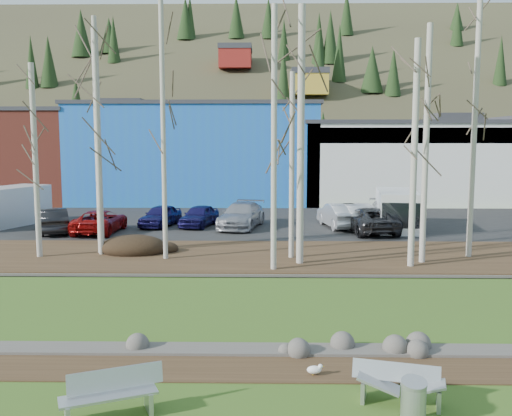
{
  "coord_description": "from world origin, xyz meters",
  "views": [
    {
      "loc": [
        -0.18,
        -10.79,
        5.38
      ],
      "look_at": [
        -0.57,
        12.71,
        2.5
      ],
      "focal_mm": 40.0,
      "sensor_mm": 36.0,
      "label": 1
    }
  ],
  "objects_px": {
    "car_2": "(100,221)",
    "car_8": "(160,216)",
    "bench_intact": "(111,394)",
    "car_7": "(387,214)",
    "car_6": "(368,220)",
    "car_1": "(53,220)",
    "litter_bin": "(413,404)",
    "car_3": "(241,215)",
    "van_white": "(397,210)",
    "bench_damaged": "(399,384)",
    "seagull": "(315,369)",
    "van_grey": "(4,207)",
    "car_9": "(339,215)",
    "car_5": "(354,215)",
    "car_4": "(199,216)"
  },
  "relations": [
    {
      "from": "car_1",
      "to": "car_7",
      "type": "distance_m",
      "value": 19.29
    },
    {
      "from": "car_2",
      "to": "car_6",
      "type": "height_order",
      "value": "car_6"
    },
    {
      "from": "litter_bin",
      "to": "car_9",
      "type": "distance_m",
      "value": 23.21
    },
    {
      "from": "bench_intact",
      "to": "car_2",
      "type": "bearing_deg",
      "value": 83.58
    },
    {
      "from": "car_2",
      "to": "car_7",
      "type": "xyz_separation_m",
      "value": [
        16.47,
        2.51,
        0.11
      ]
    },
    {
      "from": "bench_damaged",
      "to": "seagull",
      "type": "relative_size",
      "value": 4.6
    },
    {
      "from": "car_2",
      "to": "car_6",
      "type": "bearing_deg",
      "value": -175.75
    },
    {
      "from": "bench_intact",
      "to": "car_6",
      "type": "distance_m",
      "value": 22.93
    },
    {
      "from": "car_1",
      "to": "litter_bin",
      "type": "bearing_deg",
      "value": 100.76
    },
    {
      "from": "car_7",
      "to": "bench_damaged",
      "type": "bearing_deg",
      "value": -94.41
    },
    {
      "from": "van_white",
      "to": "car_7",
      "type": "bearing_deg",
      "value": 115.2
    },
    {
      "from": "car_4",
      "to": "van_grey",
      "type": "bearing_deg",
      "value": -165.21
    },
    {
      "from": "litter_bin",
      "to": "car_9",
      "type": "height_order",
      "value": "car_9"
    },
    {
      "from": "car_2",
      "to": "car_8",
      "type": "distance_m",
      "value": 3.78
    },
    {
      "from": "bench_intact",
      "to": "car_7",
      "type": "xyz_separation_m",
      "value": [
        10.22,
        23.35,
        0.43
      ]
    },
    {
      "from": "car_4",
      "to": "car_7",
      "type": "distance_m",
      "value": 11.2
    },
    {
      "from": "bench_damaged",
      "to": "litter_bin",
      "type": "distance_m",
      "value": 0.91
    },
    {
      "from": "bench_damaged",
      "to": "car_3",
      "type": "distance_m",
      "value": 22.54
    },
    {
      "from": "bench_intact",
      "to": "van_grey",
      "type": "bearing_deg",
      "value": 95.65
    },
    {
      "from": "car_2",
      "to": "van_white",
      "type": "xyz_separation_m",
      "value": [
        16.82,
        1.4,
        0.48
      ]
    },
    {
      "from": "bench_damaged",
      "to": "car_4",
      "type": "distance_m",
      "value": 23.5
    },
    {
      "from": "car_9",
      "to": "litter_bin",
      "type": "bearing_deg",
      "value": 76.17
    },
    {
      "from": "car_6",
      "to": "car_7",
      "type": "xyz_separation_m",
      "value": [
        1.49,
        2.15,
        0.05
      ]
    },
    {
      "from": "car_6",
      "to": "car_9",
      "type": "relative_size",
      "value": 1.14
    },
    {
      "from": "bench_intact",
      "to": "van_grey",
      "type": "xyz_separation_m",
      "value": [
        -12.71,
        23.16,
        0.84
      ]
    },
    {
      "from": "car_9",
      "to": "van_grey",
      "type": "bearing_deg",
      "value": -10.65
    },
    {
      "from": "van_grey",
      "to": "car_8",
      "type": "bearing_deg",
      "value": 21.09
    },
    {
      "from": "car_1",
      "to": "car_6",
      "type": "xyz_separation_m",
      "value": [
        17.64,
        0.36,
        0.02
      ]
    },
    {
      "from": "seagull",
      "to": "car_8",
      "type": "relative_size",
      "value": 0.11
    },
    {
      "from": "bench_damaged",
      "to": "van_white",
      "type": "bearing_deg",
      "value": 92.14
    },
    {
      "from": "car_7",
      "to": "van_grey",
      "type": "bearing_deg",
      "value": -172.71
    },
    {
      "from": "bench_damaged",
      "to": "car_1",
      "type": "distance_m",
      "value": 24.9
    },
    {
      "from": "car_3",
      "to": "van_white",
      "type": "xyz_separation_m",
      "value": [
        9.0,
        -0.6,
        0.39
      ]
    },
    {
      "from": "litter_bin",
      "to": "van_grey",
      "type": "bearing_deg",
      "value": 128.34
    },
    {
      "from": "car_1",
      "to": "car_8",
      "type": "bearing_deg",
      "value": 178.86
    },
    {
      "from": "car_3",
      "to": "van_grey",
      "type": "xyz_separation_m",
      "value": [
        -14.28,
        0.31,
        0.43
      ]
    },
    {
      "from": "car_3",
      "to": "car_9",
      "type": "height_order",
      "value": "car_3"
    },
    {
      "from": "car_3",
      "to": "car_5",
      "type": "relative_size",
      "value": 1.14
    },
    {
      "from": "litter_bin",
      "to": "car_4",
      "type": "relative_size",
      "value": 0.22
    },
    {
      "from": "litter_bin",
      "to": "van_grey",
      "type": "relative_size",
      "value": 0.14
    },
    {
      "from": "litter_bin",
      "to": "car_8",
      "type": "xyz_separation_m",
      "value": [
        -9.08,
        23.43,
        0.37
      ]
    },
    {
      "from": "bench_intact",
      "to": "car_8",
      "type": "distance_m",
      "value": 23.45
    },
    {
      "from": "car_9",
      "to": "van_grey",
      "type": "distance_m",
      "value": 20.03
    },
    {
      "from": "litter_bin",
      "to": "car_3",
      "type": "xyz_separation_m",
      "value": [
        -4.2,
        23.06,
        0.47
      ]
    },
    {
      "from": "car_8",
      "to": "van_grey",
      "type": "bearing_deg",
      "value": -165.14
    },
    {
      "from": "seagull",
      "to": "car_2",
      "type": "distance_m",
      "value": 21.54
    },
    {
      "from": "car_6",
      "to": "car_8",
      "type": "bearing_deg",
      "value": -17.84
    },
    {
      "from": "car_2",
      "to": "car_5",
      "type": "distance_m",
      "value": 14.6
    },
    {
      "from": "bench_damaged",
      "to": "litter_bin",
      "type": "bearing_deg",
      "value": -71.94
    },
    {
      "from": "car_8",
      "to": "car_4",
      "type": "bearing_deg",
      "value": 14.49
    }
  ]
}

